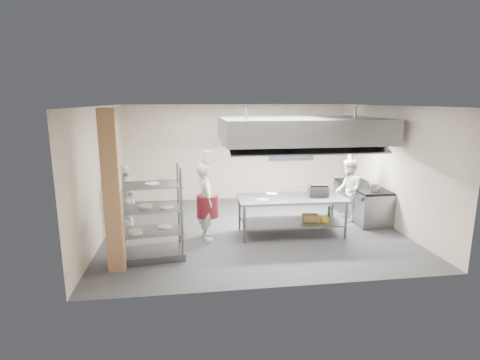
{
  "coord_description": "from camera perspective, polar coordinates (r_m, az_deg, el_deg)",
  "views": [
    {
      "loc": [
        -1.53,
        -8.72,
        3.13
      ],
      "look_at": [
        -0.28,
        0.2,
        1.2
      ],
      "focal_mm": 28.0,
      "sensor_mm": 36.0,
      "label": 1
    }
  ],
  "objects": [
    {
      "name": "cooking_range",
      "position": [
        10.65,
        17.97,
        -3.26
      ],
      "size": [
        0.8,
        2.0,
        0.84
      ],
      "primitive_type": "cube",
      "color": "slate",
      "rests_on": "floor"
    },
    {
      "name": "range_top",
      "position": [
        10.55,
        18.13,
        -0.9
      ],
      "size": [
        0.78,
        1.96,
        0.06
      ],
      "primitive_type": "cube",
      "color": "black",
      "rests_on": "cooking_range"
    },
    {
      "name": "wicker_basket",
      "position": [
        9.07,
        10.67,
        -5.66
      ],
      "size": [
        0.39,
        0.3,
        0.16
      ],
      "primitive_type": "cube",
      "rotation": [
        0.0,
        0.0,
        -0.17
      ],
      "color": "olive",
      "rests_on": "island_undershelf"
    },
    {
      "name": "griddle",
      "position": [
        9.17,
        11.78,
        -1.47
      ],
      "size": [
        0.5,
        0.42,
        0.22
      ],
      "primitive_type": "cube",
      "rotation": [
        0.0,
        0.0,
        -0.14
      ],
      "color": "slate",
      "rests_on": "island_worktop"
    },
    {
      "name": "column",
      "position": [
        7.14,
        -18.85,
        -1.78
      ],
      "size": [
        0.3,
        0.3,
        3.0
      ],
      "primitive_type": "cube",
      "color": "tan",
      "rests_on": "floor"
    },
    {
      "name": "chef_line",
      "position": [
        10.18,
        16.18,
        -1.5
      ],
      "size": [
        0.85,
        0.96,
        1.65
      ],
      "primitive_type": "imported",
      "rotation": [
        0.0,
        0.0,
        -1.9
      ],
      "color": "silver",
      "rests_on": "floor"
    },
    {
      "name": "plate_stack",
      "position": [
        7.74,
        -13.31,
        -7.34
      ],
      "size": [
        0.28,
        0.28,
        0.05
      ],
      "primitive_type": "cylinder",
      "color": "white",
      "rests_on": "pass_rack"
    },
    {
      "name": "island_worktop",
      "position": [
        8.84,
        7.86,
        -2.78
      ],
      "size": [
        2.53,
        1.09,
        0.06
      ],
      "primitive_type": "cube",
      "rotation": [
        0.0,
        0.0,
        -0.02
      ],
      "color": "gray",
      "rests_on": "island"
    },
    {
      "name": "island_undershelf",
      "position": [
        9.01,
        7.76,
        -6.34
      ],
      "size": [
        2.33,
        0.98,
        0.04
      ],
      "primitive_type": "cube",
      "rotation": [
        0.0,
        0.0,
        -0.02
      ],
      "color": "slate",
      "rests_on": "island"
    },
    {
      "name": "pass_rack",
      "position": [
        7.63,
        -13.43,
        -4.94
      ],
      "size": [
        1.33,
        0.87,
        1.88
      ],
      "primitive_type": null,
      "rotation": [
        0.0,
        0.0,
        0.11
      ],
      "color": "slate",
      "rests_on": "floor"
    },
    {
      "name": "island",
      "position": [
        8.96,
        7.79,
        -5.4
      ],
      "size": [
        2.53,
        1.09,
        0.91
      ],
      "primitive_type": null,
      "rotation": [
        0.0,
        0.0,
        -0.02
      ],
      "color": "slate",
      "rests_on": "floor"
    },
    {
      "name": "chef_plating",
      "position": [
        9.12,
        -17.03,
        -2.97
      ],
      "size": [
        0.82,
        1.07,
        1.69
      ],
      "primitive_type": "imported",
      "rotation": [
        0.0,
        0.0,
        -1.09
      ],
      "color": "white",
      "rests_on": "floor"
    },
    {
      "name": "chef_head",
      "position": [
        8.51,
        -5.23,
        -3.28
      ],
      "size": [
        0.52,
        0.7,
        1.76
      ],
      "primitive_type": "imported",
      "rotation": [
        0.0,
        0.0,
        1.74
      ],
      "color": "white",
      "rests_on": "floor"
    },
    {
      "name": "exhaust_hood",
      "position": [
        9.57,
        9.3,
        7.55
      ],
      "size": [
        4.0,
        2.5,
        0.6
      ],
      "primitive_type": "cube",
      "color": "gray",
      "rests_on": "ceiling"
    },
    {
      "name": "wall_shelf",
      "position": [
        12.14,
        8.03,
        4.25
      ],
      "size": [
        1.5,
        0.28,
        0.04
      ],
      "primitive_type": "cube",
      "color": "gray",
      "rests_on": "wall_back"
    },
    {
      "name": "ceiling",
      "position": [
        8.85,
        1.99,
        11.23
      ],
      "size": [
        7.0,
        7.0,
        0.0
      ],
      "primitive_type": "plane",
      "rotation": [
        3.14,
        0.0,
        0.0
      ],
      "color": "silver",
      "rests_on": "wall_back"
    },
    {
      "name": "wall_right",
      "position": [
        10.19,
        21.71,
        2.02
      ],
      "size": [
        0.0,
        6.0,
        6.0
      ],
      "primitive_type": "plane",
      "rotation": [
        1.57,
        0.0,
        -1.57
      ],
      "color": "tan",
      "rests_on": "ground"
    },
    {
      "name": "stockpot",
      "position": [
        9.98,
        19.73,
        -0.99
      ],
      "size": [
        0.27,
        0.27,
        0.19
      ],
      "primitive_type": "cylinder",
      "color": "slate",
      "rests_on": "range_top"
    },
    {
      "name": "wall_left",
      "position": [
        9.08,
        -20.39,
        0.98
      ],
      "size": [
        0.0,
        6.0,
        6.0
      ],
      "primitive_type": "plane",
      "rotation": [
        1.57,
        0.0,
        1.57
      ],
      "color": "tan",
      "rests_on": "ground"
    },
    {
      "name": "hood_strip_b",
      "position": [
        9.9,
        14.24,
        5.63
      ],
      "size": [
        1.6,
        0.12,
        0.04
      ],
      "primitive_type": "cube",
      "color": "white",
      "rests_on": "exhaust_hood"
    },
    {
      "name": "wall_back",
      "position": [
        11.93,
        -0.55,
        4.23
      ],
      "size": [
        7.0,
        0.0,
        7.0
      ],
      "primitive_type": "plane",
      "rotation": [
        1.57,
        0.0,
        0.0
      ],
      "color": "tan",
      "rests_on": "ground"
    },
    {
      "name": "floor",
      "position": [
        9.39,
        1.86,
        -7.4
      ],
      "size": [
        7.0,
        7.0,
        0.0
      ],
      "primitive_type": "plane",
      "color": "#333335",
      "rests_on": "ground"
    },
    {
      "name": "hood_strip_a",
      "position": [
        9.38,
        3.95,
        5.63
      ],
      "size": [
        1.6,
        0.12,
        0.04
      ],
      "primitive_type": "cube",
      "color": "white",
      "rests_on": "exhaust_hood"
    }
  ]
}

